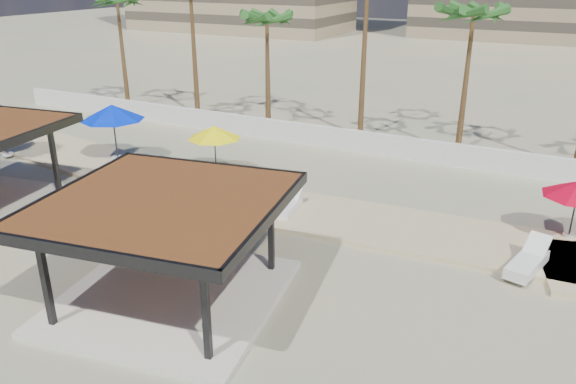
% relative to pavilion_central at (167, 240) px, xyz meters
% --- Properties ---
extents(ground, '(200.00, 200.00, 0.00)m').
position_rel_pavilion_central_xyz_m(ground, '(1.87, 0.94, -2.06)').
color(ground, tan).
rests_on(ground, ground).
extents(promenade, '(44.45, 7.97, 0.24)m').
position_rel_pavilion_central_xyz_m(promenade, '(3.87, 8.60, -2.00)').
color(promenade, '#C6B284').
rests_on(promenade, ground).
extents(boundary_wall, '(56.00, 0.30, 1.20)m').
position_rel_pavilion_central_xyz_m(boundary_wall, '(1.87, 16.94, -1.46)').
color(boundary_wall, silver).
rests_on(boundary_wall, ground).
extents(pavilion_central, '(7.80, 7.80, 3.45)m').
position_rel_pavilion_central_xyz_m(pavilion_central, '(0.00, 0.00, 0.00)').
color(pavilion_central, beige).
rests_on(pavilion_central, ground).
extents(umbrella_b, '(2.66, 2.66, 2.33)m').
position_rel_pavilion_central_xyz_m(umbrella_b, '(-5.17, 10.14, 0.12)').
color(umbrella_b, beige).
rests_on(umbrella_b, promenade).
extents(umbrella_f, '(3.46, 3.46, 2.93)m').
position_rel_pavilion_central_xyz_m(umbrella_f, '(-10.94, 9.35, 0.64)').
color(umbrella_f, beige).
rests_on(umbrella_f, promenade).
extents(lounger_a, '(0.92, 2.13, 0.78)m').
position_rel_pavilion_central_xyz_m(lounger_a, '(0.26, 7.48, -1.69)').
color(lounger_a, white).
rests_on(lounger_a, promenade).
extents(lounger_b, '(1.30, 2.49, 0.90)m').
position_rel_pavilion_central_xyz_m(lounger_b, '(9.72, 6.79, -1.66)').
color(lounger_b, white).
rests_on(lounger_b, promenade).
extents(palm_a, '(3.00, 3.00, 8.40)m').
position_rel_pavilion_central_xyz_m(palm_a, '(-19.13, 19.24, 5.23)').
color(palm_a, brown).
rests_on(palm_a, ground).
extents(palm_c, '(3.00, 3.00, 7.63)m').
position_rel_pavilion_central_xyz_m(palm_c, '(-7.13, 19.04, 4.50)').
color(palm_c, brown).
rests_on(palm_c, ground).
extents(palm_e, '(3.00, 3.00, 8.34)m').
position_rel_pavilion_central_xyz_m(palm_e, '(4.87, 19.34, 5.17)').
color(palm_e, brown).
rests_on(palm_e, ground).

